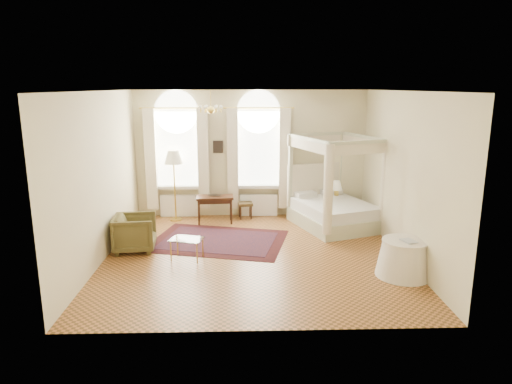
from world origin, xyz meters
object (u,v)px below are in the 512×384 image
(coffee_table, at_px, (187,241))
(floor_lamp, at_px, (174,161))
(writing_desk, at_px, (215,200))
(stool, at_px, (245,205))
(armchair, at_px, (135,233))
(canopy_bed, at_px, (334,207))
(side_table, at_px, (404,258))
(nightstand, at_px, (334,207))

(coffee_table, bearing_deg, floor_lamp, 102.51)
(writing_desk, bearing_deg, stool, 27.27)
(stool, relative_size, armchair, 0.50)
(armchair, bearing_deg, floor_lamp, -19.17)
(canopy_bed, bearing_deg, side_table, -77.52)
(canopy_bed, relative_size, armchair, 2.93)
(floor_lamp, bearing_deg, coffee_table, -77.49)
(writing_desk, relative_size, floor_lamp, 0.52)
(nightstand, relative_size, coffee_table, 0.80)
(writing_desk, relative_size, side_table, 0.96)
(coffee_table, relative_size, floor_lamp, 0.39)
(stool, height_order, side_table, side_table)
(canopy_bed, distance_m, side_table, 3.10)
(armchair, xyz_separation_m, side_table, (5.19, -1.48, -0.05))
(writing_desk, distance_m, floor_lamp, 1.44)
(armchair, height_order, coffee_table, armchair)
(writing_desk, bearing_deg, coffee_table, -99.59)
(writing_desk, relative_size, armchair, 1.12)
(canopy_bed, relative_size, nightstand, 4.36)
(canopy_bed, xyz_separation_m, stool, (-2.18, 0.81, -0.15))
(nightstand, relative_size, stool, 1.34)
(armchair, distance_m, floor_lamp, 2.57)
(stool, xyz_separation_m, floor_lamp, (-1.80, -0.13, 1.20))
(writing_desk, xyz_separation_m, floor_lamp, (-1.03, 0.27, 0.96))
(writing_desk, distance_m, coffee_table, 2.54)
(writing_desk, xyz_separation_m, stool, (0.77, 0.40, -0.24))
(coffee_table, height_order, floor_lamp, floor_lamp)
(canopy_bed, bearing_deg, nightstand, 79.50)
(canopy_bed, xyz_separation_m, coffee_table, (-3.37, -2.08, -0.12))
(armchair, bearing_deg, canopy_bed, -76.85)
(canopy_bed, xyz_separation_m, nightstand, (0.15, 0.81, -0.22))
(canopy_bed, height_order, coffee_table, canopy_bed)
(canopy_bed, bearing_deg, coffee_table, -148.37)
(nightstand, xyz_separation_m, coffee_table, (-3.53, -2.89, 0.10))
(floor_lamp, xyz_separation_m, side_table, (4.66, -3.71, -1.22))
(floor_lamp, bearing_deg, writing_desk, -14.53)
(stool, relative_size, side_table, 0.43)
(coffee_table, xyz_separation_m, side_table, (4.04, -0.95, -0.05))
(canopy_bed, relative_size, writing_desk, 2.60)
(coffee_table, bearing_deg, armchair, 154.91)
(stool, distance_m, armchair, 3.32)
(coffee_table, distance_m, side_table, 4.15)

